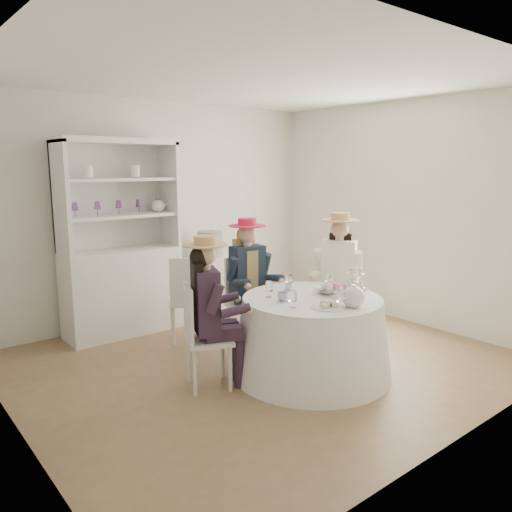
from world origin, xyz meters
TOP-DOWN VIEW (x-y plane):
  - ground at (0.00, 0.00)m, footprint 4.50×4.50m
  - ceiling at (0.00, 0.00)m, footprint 4.50×4.50m
  - wall_back at (0.00, 2.00)m, footprint 4.50×0.00m
  - wall_front at (0.00, -2.00)m, footprint 4.50×0.00m
  - wall_left at (-2.25, 0.00)m, footprint 0.00×4.50m
  - wall_right at (2.25, 0.00)m, footprint 0.00×4.50m
  - tea_table at (0.16, -0.52)m, footprint 1.48×1.48m
  - hutch at (-0.69, 1.70)m, footprint 1.42×0.77m
  - side_table at (0.50, 1.65)m, footprint 0.56×0.56m
  - hatbox at (0.50, 1.65)m, footprint 0.38×0.38m
  - guest_left at (-0.74, -0.16)m, footprint 0.56×0.51m
  - guest_mid at (0.18, 0.45)m, footprint 0.51×0.53m
  - guest_right at (1.01, -0.07)m, footprint 0.61×0.56m
  - spare_chair at (-0.29, 0.93)m, footprint 0.53×0.53m
  - teacup_a at (-0.14, -0.45)m, footprint 0.11×0.11m
  - teacup_b at (0.15, -0.21)m, footprint 0.08×0.08m
  - teacup_c at (0.45, -0.43)m, footprint 0.11×0.11m
  - flower_bowl at (0.37, -0.50)m, footprint 0.24×0.24m
  - flower_arrangement at (0.35, -0.61)m, footprint 0.18×0.18m
  - table_teapot at (0.21, -0.96)m, footprint 0.27×0.19m
  - sandwich_plate at (0.02, -0.84)m, footprint 0.28×0.28m
  - cupcake_stand at (0.70, -0.57)m, footprint 0.23×0.23m
  - stemware_set at (0.16, -0.52)m, footprint 0.83×0.86m

SIDE VIEW (x-z plane):
  - ground at x=0.00m, z-range 0.00..0.00m
  - tea_table at x=0.16m, z-range 0.00..0.73m
  - side_table at x=0.50m, z-range 0.00..0.77m
  - spare_chair at x=-0.29m, z-range 0.04..1.00m
  - sandwich_plate at x=0.02m, z-range 0.72..0.78m
  - guest_left at x=-0.74m, z-range 0.09..1.43m
  - flower_bowl at x=0.37m, z-range 0.73..0.79m
  - teacup_b at x=0.15m, z-range 0.73..0.80m
  - teacup_c at x=0.45m, z-range 0.73..0.80m
  - teacup_a at x=-0.14m, z-range 0.73..0.81m
  - guest_mid at x=0.18m, z-range 0.09..1.47m
  - hutch at x=-0.69m, z-range -0.32..1.90m
  - guest_right at x=1.01m, z-range 0.09..1.52m
  - stemware_set at x=0.16m, z-range 0.73..0.88m
  - cupcake_stand at x=0.70m, z-range 0.71..0.92m
  - flower_arrangement at x=0.35m, z-range 0.79..0.85m
  - table_teapot at x=0.21m, z-range 0.72..0.92m
  - hatbox at x=0.50m, z-range 0.77..1.09m
  - wall_back at x=0.00m, z-range -0.90..3.60m
  - wall_front at x=0.00m, z-range -0.90..3.60m
  - wall_left at x=-2.25m, z-range -0.90..3.60m
  - wall_right at x=2.25m, z-range -0.90..3.60m
  - ceiling at x=0.00m, z-range 2.70..2.70m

